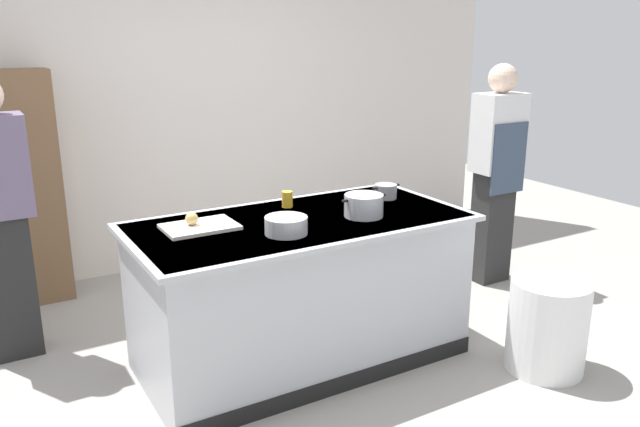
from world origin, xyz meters
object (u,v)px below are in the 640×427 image
object	(u,v)px
stock_pot	(364,205)
juice_cup	(287,199)
trash_bin	(547,325)
person_chef	(496,169)
person_guest	(0,215)
mixing_bowl	(286,225)
sauce_pan	(386,191)
onion	(192,219)

from	to	relation	value
stock_pot	juice_cup	xyz separation A→B (m)	(-0.29, 0.41, -0.02)
trash_bin	person_chef	bearing A→B (deg)	58.55
person_chef	person_guest	world-z (taller)	same
stock_pot	trash_bin	distance (m)	1.30
mixing_bowl	sauce_pan	bearing A→B (deg)	20.37
stock_pot	sauce_pan	distance (m)	0.45
stock_pot	person_chef	world-z (taller)	person_chef
sauce_pan	mixing_bowl	distance (m)	0.97
onion	stock_pot	world-z (taller)	stock_pot
trash_bin	sauce_pan	bearing A→B (deg)	116.19
person_chef	stock_pot	bearing A→B (deg)	113.78
stock_pot	mixing_bowl	world-z (taller)	stock_pot
mixing_bowl	juice_cup	bearing A→B (deg)	61.72
stock_pot	sauce_pan	world-z (taller)	stock_pot
mixing_bowl	person_guest	world-z (taller)	person_guest
mixing_bowl	juice_cup	size ratio (longest dim) A/B	2.33
onion	person_guest	size ratio (longest dim) A/B	0.04
sauce_pan	trash_bin	size ratio (longest dim) A/B	0.37
stock_pot	sauce_pan	size ratio (longest dim) A/B	1.41
mixing_bowl	onion	bearing A→B (deg)	139.06
mixing_bowl	person_chef	distance (m)	2.21
onion	person_chef	world-z (taller)	person_chef
stock_pot	juice_cup	distance (m)	0.51
trash_bin	person_chef	xyz separation A→B (m)	(0.74, 1.21, 0.63)
trash_bin	person_guest	distance (m)	3.31
stock_pot	mixing_bowl	distance (m)	0.55
onion	sauce_pan	world-z (taller)	same
stock_pot	person_guest	bearing A→B (deg)	149.56
person_guest	trash_bin	bearing A→B (deg)	51.70
sauce_pan	onion	bearing A→B (deg)	179.35
onion	stock_pot	xyz separation A→B (m)	(0.96, -0.29, 0.01)
mixing_bowl	person_chef	world-z (taller)	person_chef
stock_pot	person_chef	size ratio (longest dim) A/B	0.17
person_guest	sauce_pan	bearing A→B (deg)	65.16
onion	person_chef	size ratio (longest dim) A/B	0.04
stock_pot	mixing_bowl	bearing A→B (deg)	-173.21
onion	juice_cup	xyz separation A→B (m)	(0.66, 0.12, -0.01)
person_chef	person_guest	xyz separation A→B (m)	(-3.44, 0.59, -0.00)
sauce_pan	juice_cup	xyz separation A→B (m)	(-0.65, 0.14, 0.00)
mixing_bowl	person_chef	bearing A→B (deg)	14.88
trash_bin	person_guest	world-z (taller)	person_guest
sauce_pan	person_guest	world-z (taller)	person_guest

